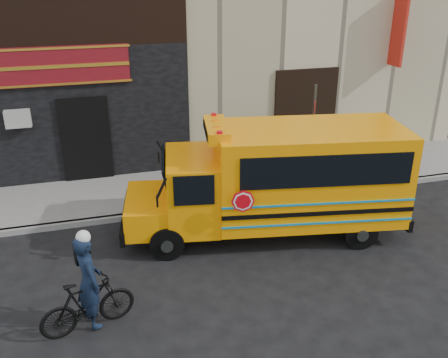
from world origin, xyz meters
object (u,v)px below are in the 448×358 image
school_bus (281,177)px  bicycle (88,305)px  sign_pole (312,138)px  cyclist (89,283)px

school_bus → bicycle: 5.46m
school_bus → bicycle: bearing=-152.7°
school_bus → bicycle: size_ratio=4.03×
sign_pole → bicycle: sign_pole is taller
school_bus → cyclist: 5.29m
school_bus → sign_pole: sign_pole is taller
bicycle → cyclist: size_ratio=0.95×
sign_pole → school_bus: bearing=-133.9°
school_bus → sign_pole: 2.27m
sign_pole → cyclist: sign_pole is taller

